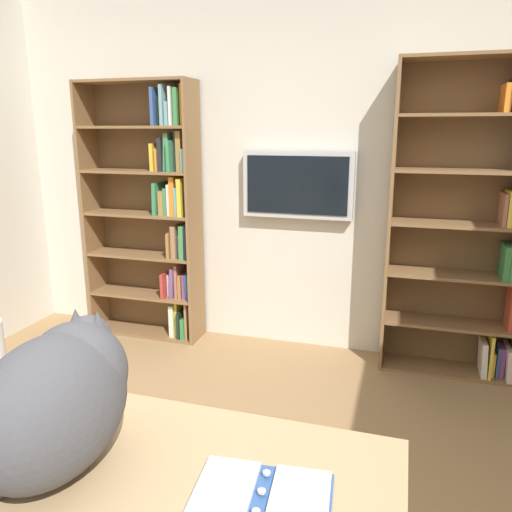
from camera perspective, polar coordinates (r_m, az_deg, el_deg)
The scene contains 7 objects.
wall_back at distance 3.67m, azimuth 4.48°, elevation 10.10°, with size 4.52×0.06×2.70m, color beige.
bookshelf_left at distance 3.50m, azimuth 24.67°, elevation 3.20°, with size 0.95×0.28×2.05m.
bookshelf_right at distance 3.92m, azimuth -11.29°, elevation 5.02°, with size 0.90×0.28×1.96m.
wall_mounted_tv at distance 3.59m, azimuth 4.77°, elevation 8.12°, with size 0.80×0.07×0.48m.
desk at distance 1.51m, azimuth -16.39°, elevation -25.98°, with size 1.48×0.68×0.77m.
cat at distance 1.40m, azimuth -21.51°, elevation -14.68°, with size 0.31×0.59×0.38m.
open_binder at distance 1.31m, azimuth 0.64°, elevation -25.61°, with size 0.35×0.25×0.02m.
Camera 1 is at (-0.79, 1.35, 1.61)m, focal length 34.99 mm.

